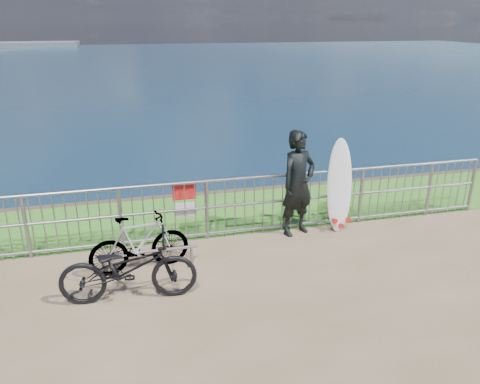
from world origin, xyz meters
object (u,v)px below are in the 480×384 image
object	(u,v)px
surfer	(298,183)
bicycle_near	(128,268)
bicycle_far	(139,243)
surfboard	(339,189)

from	to	relation	value
surfer	bicycle_near	world-z (taller)	surfer
bicycle_near	bicycle_far	distance (m)	0.83
surfboard	bicycle_near	size ratio (longest dim) A/B	0.92
surfer	surfboard	bearing A→B (deg)	-21.00
surfer	bicycle_near	distance (m)	3.45
bicycle_near	surfer	bearing A→B (deg)	-59.33
surfboard	bicycle_far	distance (m)	3.77
surfer	bicycle_near	bearing A→B (deg)	-173.65
bicycle_near	bicycle_far	bearing A→B (deg)	-8.70
surfer	bicycle_far	distance (m)	3.00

